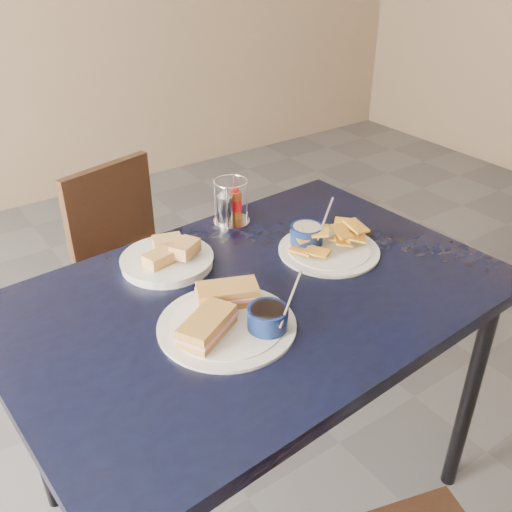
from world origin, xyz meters
TOP-DOWN VIEW (x-y plane):
  - ground at (0.00, 0.00)m, footprint 6.00×6.00m
  - dining_table at (0.04, 0.01)m, footprint 1.25×0.87m
  - chair_far at (0.06, 0.84)m, footprint 0.44×0.44m
  - sandwich_plate at (-0.09, -0.07)m, footprint 0.32×0.31m
  - plantain_plate at (0.30, 0.07)m, footprint 0.27×0.27m
  - bread_basket at (-0.08, 0.24)m, footprint 0.24×0.24m
  - condiment_caddy at (0.18, 0.35)m, footprint 0.11×0.11m

SIDE VIEW (x-z plane):
  - ground at x=0.00m, z-range 0.00..0.00m
  - chair_far at x=0.06m, z-range 0.06..0.84m
  - dining_table at x=0.04m, z-range 0.31..1.06m
  - bread_basket at x=-0.08m, z-range 0.73..0.80m
  - plantain_plate at x=0.30m, z-range 0.71..0.83m
  - sandwich_plate at x=-0.09m, z-range 0.71..0.83m
  - condiment_caddy at x=0.18m, z-range 0.74..0.87m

